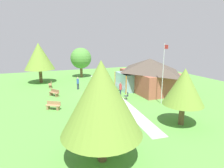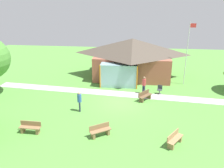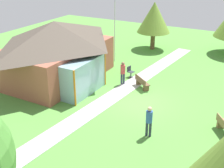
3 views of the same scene
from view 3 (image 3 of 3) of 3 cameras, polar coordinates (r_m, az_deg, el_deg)
The scene contains 9 objects.
ground_plane at distance 18.71m, azimuth 5.15°, elevation -3.66°, with size 44.00×44.00×0.00m, color #54933D.
pavilion at distance 21.87m, azimuth -10.81°, elevation 6.69°, with size 9.24×7.07×4.39m.
footpath at distance 19.40m, azimuth 0.30°, elevation -2.43°, with size 25.58×1.30×0.03m, color #ADADA8.
flagpole at distance 25.12m, azimuth 0.59°, elevation 12.31°, with size 0.64×0.08×6.49m.
bench_rear_near_path at distance 20.59m, azimuth 5.95°, elevation 0.25°, with size 1.28×1.44×0.84m.
patio_chair_lawn_spare at distance 22.40m, azimuth 3.64°, elevation 2.41°, with size 0.53×0.53×0.86m.
visitor_on_path at distance 20.86m, azimuth 2.16°, elevation 2.54°, with size 0.34×0.34×1.74m.
visitor_strolling_lawn at distance 14.97m, azimuth 7.36°, elevation -6.95°, with size 0.34×0.34×1.74m.
tree_east_hedge at distance 28.96m, azimuth 8.33°, elevation 12.92°, with size 3.26×3.26×4.67m.
Camera 3 is at (-15.23, -6.51, 8.71)m, focal length 46.12 mm.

